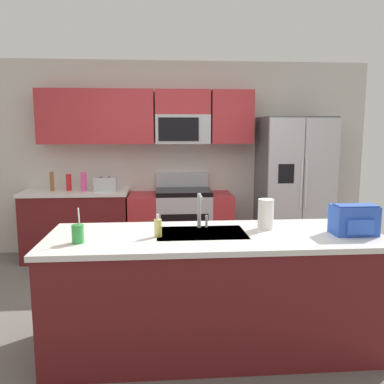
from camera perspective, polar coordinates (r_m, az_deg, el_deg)
The scene contains 15 objects.
ground_plane at distance 3.88m, azimuth 0.18°, elevation -16.93°, with size 9.00×9.00×0.00m, color #66605B.
kitchen_wall_unit at distance 5.57m, azimuth -3.08°, elevation 6.60°, with size 5.20×0.43×2.60m.
back_counter at distance 5.53m, azimuth -15.93°, elevation -4.43°, with size 1.36×0.63×0.90m.
range_oven at distance 5.43m, azimuth -1.62°, elevation -4.42°, with size 1.36×0.61×1.10m.
refrigerator at distance 5.56m, azimuth 14.13°, elevation 0.67°, with size 0.90×0.76×1.85m.
island_counter at distance 3.22m, azimuth 3.19°, elevation -13.67°, with size 2.52×0.91×0.90m.
toaster at distance 5.32m, azimuth -12.13°, elevation 1.11°, with size 0.28×0.16×0.18m.
pepper_mill at distance 5.50m, azimuth -19.18°, elevation 1.41°, with size 0.05×0.05×0.25m, color brown.
bottle_pink at distance 5.39m, azimuth -15.06°, elevation 1.42°, with size 0.07×0.07×0.24m, color #EA4C93.
bottle_red at distance 5.49m, azimuth -17.01°, elevation 1.32°, with size 0.07×0.07×0.21m, color red.
sink_faucet at distance 3.21m, azimuth 1.17°, elevation -2.23°, with size 0.08×0.21×0.28m.
drink_cup_green at distance 2.93m, azimuth -15.81°, elevation -5.67°, with size 0.08×0.08×0.25m.
soap_dispenser at distance 2.99m, azimuth -4.83°, elevation -5.04°, with size 0.06×0.06×0.17m.
paper_towel_roll at distance 3.26m, azimuth 10.37°, elevation -3.09°, with size 0.12×0.12×0.24m, color white.
backpack at distance 3.27m, azimuth 21.93°, elevation -3.58°, with size 0.32×0.22×0.23m.
Camera 1 is at (-0.29, -3.48, 1.68)m, focal length 37.77 mm.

